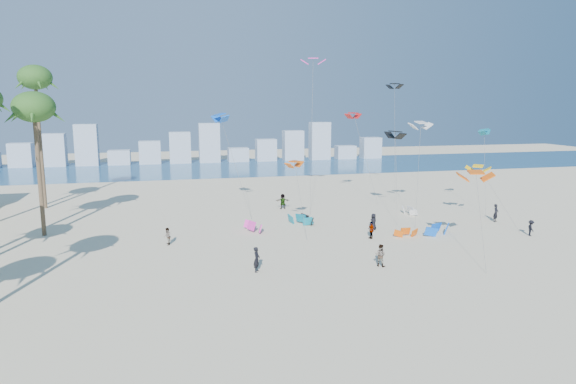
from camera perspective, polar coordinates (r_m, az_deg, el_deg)
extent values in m
plane|color=beige|center=(31.85, 1.50, -13.08)|extent=(220.00, 220.00, 0.00)
plane|color=navy|center=(101.38, -9.08, 2.69)|extent=(220.00, 220.00, 0.00)
imported|color=black|center=(38.33, -3.53, -7.56)|extent=(0.72, 0.83, 1.91)
imported|color=gray|center=(40.19, 10.32, -6.99)|extent=(1.07, 1.07, 1.76)
imported|color=black|center=(51.40, 9.57, -3.31)|extent=(0.97, 0.85, 1.67)
imported|color=gray|center=(48.12, 9.31, -4.23)|extent=(0.51, 0.99, 1.63)
imported|color=black|center=(53.67, 25.59, -3.67)|extent=(0.85, 1.12, 1.53)
imported|color=gray|center=(60.80, -0.59, -1.05)|extent=(1.75, 0.73, 1.84)
imported|color=black|center=(58.51, 22.29, -2.19)|extent=(0.83, 0.77, 1.91)
imported|color=gray|center=(46.65, -13.38, -4.87)|extent=(0.63, 0.78, 1.55)
cylinder|color=#595959|center=(47.94, 1.43, -0.90)|extent=(0.33, 3.66, 6.96)
cylinder|color=#595959|center=(54.67, 12.05, 1.58)|extent=(0.94, 3.16, 9.53)
cylinder|color=#595959|center=(55.34, 14.39, 2.06)|extent=(2.94, 5.22, 10.44)
cylinder|color=#595959|center=(55.63, -5.89, 2.81)|extent=(2.98, 2.98, 11.30)
cylinder|color=#595959|center=(64.39, 8.71, 3.71)|extent=(2.63, 2.61, 11.32)
cylinder|color=#595959|center=(56.16, 22.50, -0.60)|extent=(1.32, 5.63, 5.94)
cylinder|color=#595959|center=(58.67, 2.67, 6.35)|extent=(1.65, 4.84, 17.70)
cylinder|color=#595959|center=(62.17, 21.22, 2.12)|extent=(0.58, 2.11, 9.55)
cylinder|color=#595959|center=(42.43, 20.82, -2.99)|extent=(1.86, 4.84, 6.93)
cylinder|color=#595959|center=(67.43, 11.89, 5.47)|extent=(1.31, 4.04, 15.05)
cylinder|color=brown|center=(53.02, -26.13, 1.98)|extent=(0.40, 0.40, 12.16)
ellipsoid|color=#2B521D|center=(52.65, -26.64, 8.54)|extent=(3.80, 3.80, 2.85)
cylinder|color=brown|center=(67.08, -26.02, 4.86)|extent=(0.40, 0.40, 15.48)
ellipsoid|color=#2B521D|center=(66.99, -26.52, 11.46)|extent=(3.80, 3.80, 2.85)
cube|color=#9EADBF|center=(114.31, -27.76, 3.68)|extent=(4.40, 3.00, 4.80)
cube|color=#9EADBF|center=(112.86, -24.74, 4.31)|extent=(4.40, 3.00, 6.60)
cube|color=#9EADBF|center=(111.75, -21.64, 4.94)|extent=(4.40, 3.00, 8.40)
cube|color=#9EADBF|center=(111.28, -18.39, 3.71)|extent=(4.40, 3.00, 3.00)
cube|color=#9EADBF|center=(110.83, -15.22, 4.31)|extent=(4.40, 3.00, 4.80)
cube|color=#9EADBF|center=(110.74, -12.02, 4.90)|extent=(4.40, 3.00, 6.60)
cube|color=#9EADBF|center=(111.00, -8.82, 5.48)|extent=(4.40, 3.00, 8.40)
cube|color=#9EADBF|center=(111.91, -5.62, 4.20)|extent=(4.40, 3.00, 3.00)
cube|color=#9EADBF|center=(112.84, -2.49, 4.74)|extent=(4.40, 3.00, 4.80)
cube|color=#9EADBF|center=(114.10, 0.57, 5.26)|extent=(4.40, 3.00, 6.60)
cube|color=#9EADBF|center=(115.69, 3.57, 5.75)|extent=(4.40, 3.00, 8.40)
cube|color=#9EADBF|center=(117.87, 6.45, 4.46)|extent=(4.40, 3.00, 3.00)
cube|color=#9EADBF|center=(120.04, 9.25, 4.93)|extent=(4.40, 3.00, 4.80)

